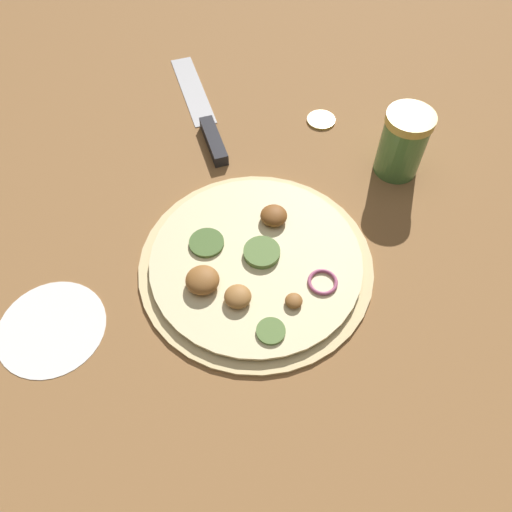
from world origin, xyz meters
name	(u,v)px	position (x,y,z in m)	size (l,w,h in m)	color
ground_plane	(256,265)	(0.00, 0.00, 0.00)	(3.00, 3.00, 0.00)	olive
pizza	(255,262)	(0.00, 0.00, 0.01)	(0.29, 0.29, 0.03)	beige
knife	(207,124)	(-0.26, -0.06, 0.01)	(0.27, 0.10, 0.02)	silver
spice_jar	(403,143)	(-0.15, 0.21, 0.05)	(0.06, 0.06, 0.10)	#4C7F42
loose_cap	(321,119)	(-0.26, 0.11, 0.00)	(0.04, 0.04, 0.01)	gold
flour_patch	(51,328)	(0.08, -0.24, 0.00)	(0.12, 0.12, 0.00)	white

